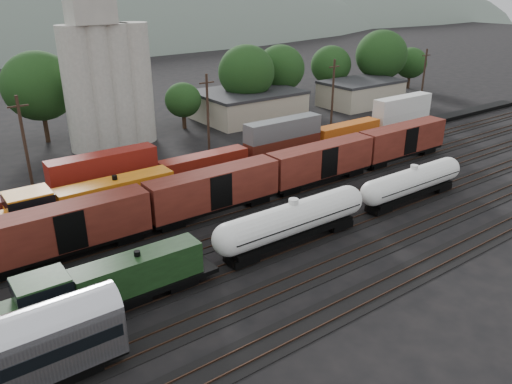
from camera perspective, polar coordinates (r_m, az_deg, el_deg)
ground at (r=49.16m, az=-4.01°, el=-5.47°), size 600.00×600.00×0.00m
tracks at (r=49.14m, az=-4.02°, el=-5.42°), size 180.00×33.20×0.20m
green_locomotive at (r=39.13m, az=-17.16°, el=-10.26°), size 16.66×2.94×4.41m
tank_car_a at (r=46.91m, az=4.25°, el=-3.22°), size 17.39×3.11×4.56m
tank_car_b at (r=59.12m, az=17.45°, el=1.14°), size 15.95×2.85×4.18m
orange_locomotive at (r=52.77m, az=-19.05°, el=-1.28°), size 20.03×3.34×5.01m
container_wall at (r=57.42m, az=-20.40°, el=0.13°), size 160.00×2.60×5.80m
grain_silo at (r=78.36m, az=-16.74°, el=13.01°), size 13.40×5.00×29.00m
industrial_sheds at (r=80.62m, az=-13.63°, el=7.23°), size 119.38×17.26×5.10m
tree_band at (r=84.99m, az=-13.28°, el=11.50°), size 164.51×17.95×14.20m
utility_poles at (r=65.41m, az=-14.62°, el=6.93°), size 122.20×0.36×12.00m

